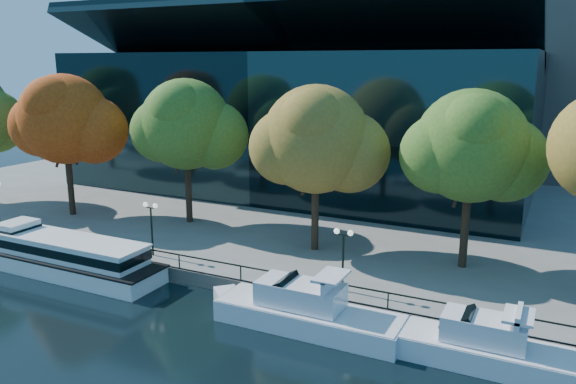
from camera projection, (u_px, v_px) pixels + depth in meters
The scene contains 13 objects.
ground at pixel (150, 298), 36.68m from camera, with size 160.00×160.00×0.00m, color black.
promenade at pixel (345, 184), 68.36m from camera, with size 90.00×67.08×1.00m.
railing at pixel (179, 255), 39.08m from camera, with size 88.20×0.08×0.99m.
convention_building at pixel (300, 120), 64.25m from camera, with size 50.00×24.57×21.43m.
tour_boat at pixel (60, 254), 40.87m from camera, with size 17.45×3.89×3.31m.
cruiser_near at pixel (301, 309), 32.44m from camera, with size 12.24×3.15×3.55m.
cruiser_far at pixel (483, 346), 28.40m from camera, with size 10.17×2.82×3.32m.
tree_1 at pixel (66, 121), 50.96m from camera, with size 10.25×8.40×13.06m.
tree_2 at pixel (187, 126), 48.53m from camera, with size 9.87×8.09×12.73m.
tree_3 at pixel (318, 142), 41.18m from camera, with size 10.04×8.24×12.52m.
tree_4 at pixel (473, 149), 37.50m from camera, with size 9.56×7.84×12.39m.
lamp_1 at pixel (151, 217), 41.15m from camera, with size 1.26×0.36×4.03m.
lamp_2 at pixel (343, 246), 34.69m from camera, with size 1.26×0.36×4.03m.
Camera 1 is at (23.19, -26.65, 15.08)m, focal length 35.00 mm.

